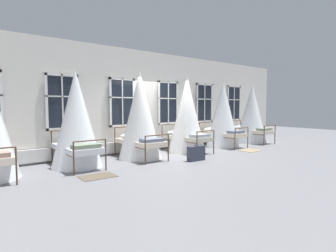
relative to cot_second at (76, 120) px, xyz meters
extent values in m
plane|color=slate|center=(2.93, 0.02, -1.24)|extent=(29.05, 29.05, 0.00)
cube|color=silver|center=(2.93, 1.09, 0.54)|extent=(15.53, 0.10, 3.56)
cube|color=silver|center=(-1.57, 0.98, 0.49)|extent=(0.07, 0.06, 1.63)
cube|color=black|center=(-0.03, 0.98, 0.49)|extent=(0.95, 0.02, 1.63)
cube|color=silver|center=(-0.03, 0.98, -0.29)|extent=(0.95, 0.06, 0.07)
cube|color=silver|center=(-0.03, 0.98, 1.28)|extent=(0.95, 0.06, 0.07)
cube|color=silver|center=(-0.47, 0.98, 0.49)|extent=(0.07, 0.06, 1.63)
cube|color=silver|center=(0.41, 0.98, 0.49)|extent=(0.07, 0.06, 1.63)
cube|color=silver|center=(-0.03, 0.98, 0.49)|extent=(0.04, 0.06, 1.63)
cube|color=silver|center=(-0.03, 0.98, 0.66)|extent=(0.95, 0.06, 0.04)
cube|color=black|center=(1.95, 0.98, 0.49)|extent=(0.95, 0.02, 1.63)
cube|color=silver|center=(1.95, 0.98, -0.29)|extent=(0.95, 0.06, 0.07)
cube|color=silver|center=(1.95, 0.98, 1.28)|extent=(0.95, 0.06, 0.07)
cube|color=silver|center=(1.51, 0.98, 0.49)|extent=(0.07, 0.06, 1.63)
cube|color=silver|center=(2.39, 0.98, 0.49)|extent=(0.07, 0.06, 1.63)
cube|color=silver|center=(1.95, 0.98, 0.49)|extent=(0.04, 0.06, 1.63)
cube|color=silver|center=(1.95, 0.98, 0.66)|extent=(0.95, 0.06, 0.04)
cube|color=black|center=(3.92, 0.98, 0.49)|extent=(0.95, 0.02, 1.63)
cube|color=silver|center=(3.92, 0.98, -0.29)|extent=(0.95, 0.06, 0.07)
cube|color=silver|center=(3.92, 0.98, 1.28)|extent=(0.95, 0.06, 0.07)
cube|color=silver|center=(3.48, 0.98, 0.49)|extent=(0.07, 0.06, 1.63)
cube|color=silver|center=(4.36, 0.98, 0.49)|extent=(0.07, 0.06, 1.63)
cube|color=silver|center=(3.92, 0.98, 0.49)|extent=(0.04, 0.06, 1.63)
cube|color=silver|center=(3.92, 0.98, 0.66)|extent=(0.95, 0.06, 0.04)
cube|color=black|center=(5.90, 0.98, 0.49)|extent=(0.95, 0.02, 1.63)
cube|color=silver|center=(5.90, 0.98, -0.29)|extent=(0.95, 0.06, 0.07)
cube|color=silver|center=(5.90, 0.98, 1.28)|extent=(0.95, 0.06, 0.07)
cube|color=silver|center=(5.46, 0.98, 0.49)|extent=(0.07, 0.06, 1.63)
cube|color=silver|center=(6.34, 0.98, 0.49)|extent=(0.07, 0.06, 1.63)
cube|color=silver|center=(5.90, 0.98, 0.49)|extent=(0.04, 0.06, 1.63)
cube|color=silver|center=(5.90, 0.98, 0.66)|extent=(0.95, 0.06, 0.04)
cube|color=black|center=(7.88, 0.98, 0.49)|extent=(0.95, 0.02, 1.63)
cube|color=silver|center=(7.88, 0.98, -0.29)|extent=(0.95, 0.06, 0.07)
cube|color=silver|center=(7.88, 0.98, 1.28)|extent=(0.95, 0.06, 0.07)
cube|color=silver|center=(7.44, 0.98, 0.49)|extent=(0.07, 0.06, 1.63)
cube|color=silver|center=(8.32, 0.98, 0.49)|extent=(0.07, 0.06, 1.63)
cube|color=silver|center=(7.88, 0.98, 0.49)|extent=(0.04, 0.06, 1.63)
cube|color=silver|center=(7.88, 0.98, 0.66)|extent=(0.95, 0.06, 0.04)
cube|color=silver|center=(2.93, 0.96, -0.99)|extent=(10.48, 0.10, 0.36)
cylinder|color=#4C3323|center=(-1.62, 0.87, -0.78)|extent=(0.04, 0.04, 0.92)
cylinder|color=#4C3323|center=(-1.62, -0.93, -0.85)|extent=(0.04, 0.04, 0.79)
cylinder|color=#4C3323|center=(-1.62, -0.03, -0.82)|extent=(0.03, 1.79, 0.03)
cylinder|color=#4C3323|center=(-0.39, 0.90, -0.78)|extent=(0.04, 0.04, 0.92)
cylinder|color=#4C3323|center=(0.42, 0.89, -0.78)|extent=(0.04, 0.04, 0.92)
cylinder|color=#4C3323|center=(-0.42, -0.89, -0.85)|extent=(0.04, 0.04, 0.79)
cylinder|color=#4C3323|center=(0.39, -0.91, -0.85)|extent=(0.04, 0.04, 0.79)
cylinder|color=#4C3323|center=(-0.40, 0.01, -0.82)|extent=(0.06, 1.79, 0.03)
cylinder|color=#4C3323|center=(0.40, -0.01, -0.82)|extent=(0.06, 1.79, 0.03)
cylinder|color=#4C3323|center=(0.01, 0.90, -0.32)|extent=(0.81, 0.05, 0.03)
cylinder|color=#4C3323|center=(-0.01, -0.90, -0.45)|extent=(0.81, 0.05, 0.03)
cube|color=silver|center=(0.00, 0.00, -0.74)|extent=(0.86, 1.83, 0.15)
ellipsoid|color=silver|center=(0.01, 0.66, -0.60)|extent=(0.63, 0.41, 0.14)
cube|color=slate|center=(-0.01, -0.64, -0.62)|extent=(0.67, 0.37, 0.10)
cone|color=white|center=(0.00, 0.00, 0.05)|extent=(1.33, 1.33, 2.57)
cylinder|color=#4C3323|center=(1.58, 0.84, -0.78)|extent=(0.04, 0.04, 0.92)
cylinder|color=#4C3323|center=(2.39, 0.83, -0.78)|extent=(0.04, 0.04, 0.92)
cylinder|color=#4C3323|center=(1.56, -0.95, -0.85)|extent=(0.04, 0.04, 0.79)
cylinder|color=#4C3323|center=(2.37, -0.96, -0.85)|extent=(0.04, 0.04, 0.79)
cylinder|color=#4C3323|center=(1.57, -0.05, -0.82)|extent=(0.06, 1.79, 0.03)
cylinder|color=#4C3323|center=(2.38, -0.06, -0.82)|extent=(0.06, 1.79, 0.03)
cylinder|color=#4C3323|center=(1.98, 0.84, -0.32)|extent=(0.81, 0.04, 0.03)
cylinder|color=#4C3323|center=(1.96, -0.96, -0.45)|extent=(0.81, 0.04, 0.03)
cube|color=beige|center=(1.97, -0.06, -0.74)|extent=(0.85, 1.83, 0.15)
ellipsoid|color=silver|center=(1.98, 0.60, -0.60)|extent=(0.63, 0.41, 0.14)
cube|color=slate|center=(1.96, -0.70, -0.62)|extent=(0.67, 0.37, 0.10)
cone|color=white|center=(1.97, -0.06, 0.11)|extent=(1.33, 1.33, 2.71)
cylinder|color=#4C3323|center=(3.50, 0.82, -0.78)|extent=(0.04, 0.04, 0.92)
cylinder|color=#4C3323|center=(4.31, 0.83, -0.78)|extent=(0.04, 0.04, 0.92)
cylinder|color=#4C3323|center=(3.53, -0.98, -0.85)|extent=(0.04, 0.04, 0.79)
cylinder|color=#4C3323|center=(4.34, -0.96, -0.85)|extent=(0.04, 0.04, 0.79)
cylinder|color=#4C3323|center=(3.52, -0.08, -0.82)|extent=(0.06, 1.79, 0.03)
cylinder|color=#4C3323|center=(4.33, -0.07, -0.82)|extent=(0.06, 1.79, 0.03)
cylinder|color=#4C3323|center=(3.91, 0.82, -0.32)|extent=(0.81, 0.04, 0.03)
cylinder|color=#4C3323|center=(3.93, -0.97, -0.45)|extent=(0.81, 0.04, 0.03)
cube|color=#B7B2A3|center=(3.92, -0.07, -0.74)|extent=(0.85, 1.83, 0.15)
ellipsoid|color=silver|center=(3.91, 0.58, -0.60)|extent=(0.63, 0.41, 0.14)
cube|color=#8C939E|center=(3.93, -0.71, -0.62)|extent=(0.67, 0.37, 0.10)
cone|color=white|center=(3.92, -0.07, 0.10)|extent=(1.33, 1.33, 2.69)
cylinder|color=#4C3323|center=(5.49, 0.87, -0.78)|extent=(0.04, 0.04, 0.92)
cylinder|color=#4C3323|center=(6.30, 0.88, -0.78)|extent=(0.04, 0.04, 0.92)
cylinder|color=#4C3323|center=(5.52, -0.93, -0.85)|extent=(0.04, 0.04, 0.79)
cylinder|color=#4C3323|center=(6.33, -0.91, -0.85)|extent=(0.04, 0.04, 0.79)
cylinder|color=#4C3323|center=(5.51, -0.03, -0.82)|extent=(0.07, 1.79, 0.03)
cylinder|color=#4C3323|center=(6.32, -0.02, -0.82)|extent=(0.07, 1.79, 0.03)
cylinder|color=#4C3323|center=(5.89, 0.87, -0.32)|extent=(0.81, 0.05, 0.03)
cylinder|color=#4C3323|center=(5.93, -0.92, -0.45)|extent=(0.81, 0.05, 0.03)
cube|color=beige|center=(5.91, -0.02, -0.74)|extent=(0.86, 1.83, 0.15)
ellipsoid|color=silver|center=(5.90, 0.63, -0.60)|extent=(0.63, 0.41, 0.14)
cube|color=slate|center=(5.92, -0.66, -0.62)|extent=(0.67, 0.37, 0.10)
cone|color=white|center=(5.91, -0.02, 0.04)|extent=(1.33, 1.33, 2.56)
cylinder|color=#4C3323|center=(7.44, 0.87, -0.78)|extent=(0.04, 0.04, 0.92)
cylinder|color=#4C3323|center=(8.25, 0.86, -0.78)|extent=(0.04, 0.04, 0.92)
cylinder|color=#4C3323|center=(7.42, -0.93, -0.85)|extent=(0.04, 0.04, 0.79)
cylinder|color=#4C3323|center=(8.23, -0.94, -0.85)|extent=(0.04, 0.04, 0.79)
cylinder|color=#4C3323|center=(7.43, -0.03, -0.82)|extent=(0.05, 1.79, 0.03)
cylinder|color=#4C3323|center=(8.24, -0.04, -0.82)|extent=(0.05, 1.79, 0.03)
cylinder|color=#4C3323|center=(7.85, 0.86, -0.32)|extent=(0.81, 0.04, 0.03)
cylinder|color=#4C3323|center=(7.83, -0.93, -0.45)|extent=(0.81, 0.04, 0.03)
cube|color=beige|center=(7.84, -0.04, -0.74)|extent=(0.85, 1.82, 0.15)
ellipsoid|color=silver|center=(7.84, 0.62, -0.60)|extent=(0.63, 0.41, 0.14)
cube|color=slate|center=(7.83, -0.67, -0.62)|extent=(0.67, 0.37, 0.10)
cone|color=white|center=(7.84, -0.04, 0.04)|extent=(1.33, 1.33, 2.56)
cube|color=brown|center=(-0.03, -1.33, -1.24)|extent=(0.83, 0.60, 0.01)
cube|color=#8E7A5B|center=(5.90, -1.33, -1.24)|extent=(0.83, 0.60, 0.01)
cube|color=#2D3342|center=(3.05, -1.43, -1.02)|extent=(0.57, 0.22, 0.44)
cube|color=tan|center=(3.06, -1.32, -1.02)|extent=(0.50, 0.03, 0.03)
torus|color=#2D3342|center=(3.05, -1.43, -0.79)|extent=(0.15, 0.15, 0.02)
camera|label=1|loc=(-2.73, -7.28, 0.40)|focal=29.81mm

